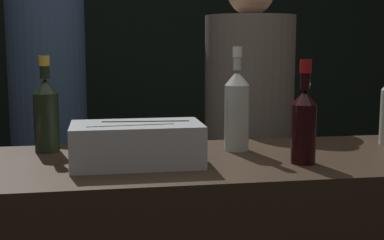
# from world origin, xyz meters

# --- Properties ---
(wall_back_chalkboard) EXTENTS (6.40, 0.06, 2.80)m
(wall_back_chalkboard) POSITION_xyz_m (0.00, 2.47, 1.40)
(wall_back_chalkboard) COLOR black
(wall_back_chalkboard) RESTS_ON ground_plane
(ice_bin_with_bottles) EXTENTS (0.39, 0.22, 0.13)m
(ice_bin_with_bottles) POSITION_xyz_m (-0.18, 0.26, 1.03)
(ice_bin_with_bottles) COLOR #B7BABF
(ice_bin_with_bottles) RESTS_ON bar_counter
(white_wine_bottle) EXTENTS (0.08, 0.08, 0.35)m
(white_wine_bottle) POSITION_xyz_m (0.17, 0.42, 1.10)
(white_wine_bottle) COLOR #B2B7AD
(white_wine_bottle) RESTS_ON bar_counter
(champagne_bottle) EXTENTS (0.08, 0.08, 0.32)m
(champagne_bottle) POSITION_xyz_m (-0.47, 0.51, 1.09)
(champagne_bottle) COLOR black
(champagne_bottle) RESTS_ON bar_counter
(red_wine_bottle_tall) EXTENTS (0.08, 0.08, 0.31)m
(red_wine_bottle_tall) POSITION_xyz_m (0.32, 0.19, 1.09)
(red_wine_bottle_tall) COLOR black
(red_wine_bottle_tall) RESTS_ON bar_counter
(person_in_hoodie) EXTENTS (0.40, 0.40, 1.65)m
(person_in_hoodie) POSITION_xyz_m (0.38, 1.03, 0.91)
(person_in_hoodie) COLOR black
(person_in_hoodie) RESTS_ON ground_plane
(person_blond_tee) EXTENTS (0.37, 0.37, 1.81)m
(person_blond_tee) POSITION_xyz_m (-0.54, 1.35, 1.01)
(person_blond_tee) COLOR black
(person_blond_tee) RESTS_ON ground_plane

